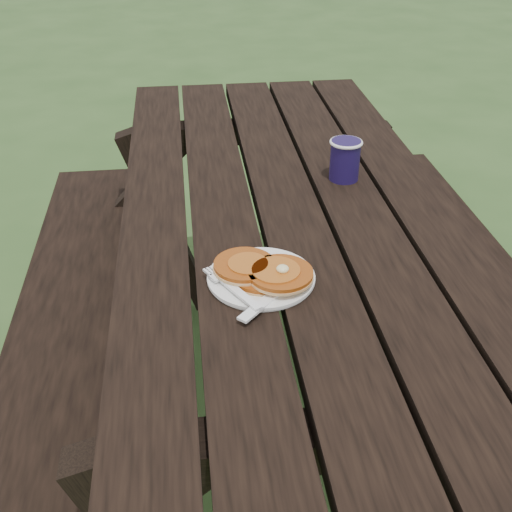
{
  "coord_description": "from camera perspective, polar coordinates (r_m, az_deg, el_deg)",
  "views": [
    {
      "loc": [
        -0.23,
        -1.28,
        1.43
      ],
      "look_at": [
        -0.11,
        -0.29,
        0.8
      ],
      "focal_mm": 45.0,
      "sensor_mm": 36.0,
      "label": 1
    }
  ],
  "objects": [
    {
      "name": "picnic_table",
      "position": [
        1.68,
        2.53,
        -6.92
      ],
      "size": [
        1.36,
        1.8,
        0.75
      ],
      "color": "black",
      "rests_on": "ground"
    },
    {
      "name": "ground",
      "position": [
        1.94,
        2.26,
        -15.36
      ],
      "size": [
        60.0,
        60.0,
        0.0
      ],
      "primitive_type": "plane",
      "color": "#2C4A1F",
      "rests_on": "ground"
    },
    {
      "name": "fork",
      "position": [
        1.14,
        -1.37,
        -3.41
      ],
      "size": [
        0.11,
        0.16,
        0.01
      ],
      "primitive_type": null,
      "rotation": [
        0.0,
        0.0,
        0.51
      ],
      "color": "white",
      "rests_on": "plate"
    },
    {
      "name": "pancake_stack",
      "position": [
        1.18,
        0.66,
        -1.39
      ],
      "size": [
        0.18,
        0.15,
        0.04
      ],
      "rotation": [
        0.0,
        0.0,
        -0.24
      ],
      "color": "#A44A12",
      "rests_on": "plate"
    },
    {
      "name": "knife",
      "position": [
        1.14,
        1.47,
        -3.53
      ],
      "size": [
        0.14,
        0.14,
        0.0
      ],
      "primitive_type": "cube",
      "rotation": [
        0.0,
        0.0,
        -0.76
      ],
      "color": "white",
      "rests_on": "plate"
    },
    {
      "name": "plate",
      "position": [
        1.2,
        0.45,
        -1.99
      ],
      "size": [
        0.21,
        0.21,
        0.01
      ],
      "primitive_type": "cylinder",
      "rotation": [
        0.0,
        0.0,
        0.09
      ],
      "color": "white",
      "rests_on": "picnic_table"
    },
    {
      "name": "coffee_cup",
      "position": [
        1.58,
        7.92,
        8.67
      ],
      "size": [
        0.08,
        0.08,
        0.1
      ],
      "rotation": [
        0.0,
        0.0,
        -0.24
      ],
      "color": "#180E3C",
      "rests_on": "picnic_table"
    }
  ]
}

